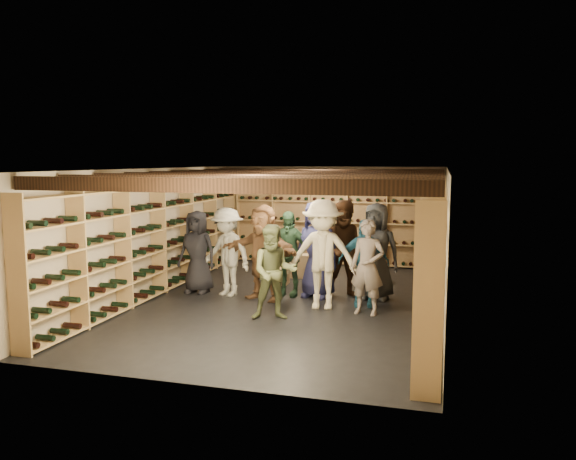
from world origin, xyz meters
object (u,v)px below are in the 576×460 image
Objects in this scene: person_10 at (288,254)px; person_12 at (376,251)px; crate_stack_left at (298,266)px; person_7 at (367,267)px; crate_loose at (377,279)px; person_3 at (323,254)px; person_2 at (274,272)px; person_6 at (317,249)px; person_8 at (346,249)px; person_9 at (227,252)px; crate_stack_right at (276,276)px; person_5 at (263,252)px; person_4 at (363,263)px; person_0 at (197,252)px.

person_12 is (1.63, 0.16, 0.09)m from person_10.
crate_stack_left is 0.32× the size of person_7.
person_12 reaches higher than person_10.
person_3 is at bearing -106.79° from crate_loose.
person_10 is (-1.51, -1.58, 0.72)m from crate_loose.
crate_loose is 3.50m from person_2.
person_12 is (1.08, 0.12, -0.01)m from person_6.
person_9 is at bearing -177.75° from person_8.
crate_stack_right is 1.49m from person_9.
person_6 is at bearing 32.12° from person_9.
person_2 is at bearing -45.40° from person_5.
person_5 is at bearing -127.28° from person_10.
person_3 is 0.81m from person_6.
person_4 is 0.92× the size of person_9.
person_9 is (-1.93, 0.43, -0.11)m from person_3.
person_2 is at bearing -120.89° from person_12.
person_8 reaches higher than crate_stack_left.
person_8 is at bearing 68.15° from person_3.
crate_loose is 0.28× the size of person_12.
person_8 reaches higher than person_10.
crate_stack_right is 1.21m from person_10.
person_4 is 2.59m from person_9.
person_4 is at bearing 1.43° from person_0.
person_3 is at bearing -161.81° from person_4.
person_9 is (-1.66, -0.33, -0.07)m from person_6.
person_3 reaches higher than person_2.
person_0 reaches higher than person_4.
person_9 reaches higher than person_2.
person_9 reaches higher than person_4.
person_12 is at bearing -11.70° from person_8.
person_9 is at bearing -117.24° from crate_stack_right.
person_5 is (0.14, -1.30, 0.71)m from crate_stack_right.
person_7 is at bearing 8.26° from person_9.
person_8 reaches higher than person_5.
person_2 is (0.72, -2.48, 0.60)m from crate_stack_right.
person_0 is 2.33m from person_6.
person_6 is (0.91, 0.45, 0.03)m from person_5.
crate_stack_right is 0.27× the size of person_3.
crate_stack_left is 0.31× the size of person_9.
person_10 is (-0.55, -0.04, -0.10)m from person_6.
person_12 is at bearing 30.26° from person_9.
person_3 reaches higher than crate_stack_right.
person_0 is 3.42m from person_12.
crate_loose is 0.32× the size of person_4.
person_12 reaches higher than person_2.
person_7 is 2.80m from person_9.
person_0 is 1.78m from person_10.
person_4 is 0.86× the size of person_12.
person_6 is 1.14× the size of person_7.
person_8 is 0.55m from person_12.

